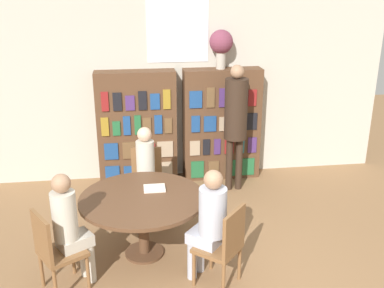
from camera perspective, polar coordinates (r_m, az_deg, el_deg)
wall_back at (r=6.85m, az=-1.79°, el=7.98°), size 6.40×0.07×3.00m
bookshelf_left at (r=6.79m, az=-6.99°, el=2.03°), size 1.17×0.34×1.71m
bookshelf_right at (r=6.92m, az=3.78°, el=2.49°), size 1.17×0.34×1.71m
flower_vase at (r=6.66m, az=3.72°, el=12.59°), size 0.34×0.34×0.56m
reading_table at (r=4.98m, az=-6.30°, el=-7.70°), size 1.37×1.37×0.72m
chair_near_camera at (r=4.66m, az=-17.11°, el=-12.59°), size 0.55×0.55×0.88m
chair_left_side at (r=5.96m, az=-5.77°, el=-4.30°), size 0.43×0.43×0.88m
chair_far_side at (r=4.55m, az=4.13°, el=-12.50°), size 0.56×0.56×0.88m
seated_reader_left at (r=5.71m, az=-5.91°, el=-3.24°), size 0.26×0.36×1.23m
seated_reader_right at (r=4.51m, az=2.20°, el=-9.50°), size 0.42×0.42×1.24m
seated_reader_back at (r=4.61m, az=-15.25°, el=-9.78°), size 0.40×0.37×1.23m
librarian_standing at (r=6.39m, az=5.59°, el=3.76°), size 0.33×0.60×1.86m
open_book_on_table at (r=5.08m, az=-4.79°, el=-5.62°), size 0.24×0.18×0.03m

